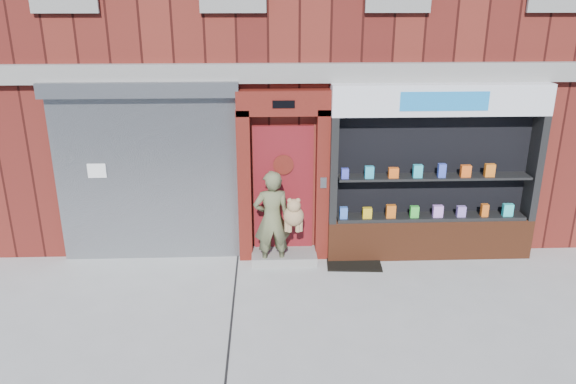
{
  "coord_description": "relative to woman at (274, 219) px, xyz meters",
  "views": [
    {
      "loc": [
        -1.03,
        -6.97,
        4.36
      ],
      "look_at": [
        -0.71,
        1.0,
        1.5
      ],
      "focal_mm": 35.0,
      "sensor_mm": 36.0,
      "label": 1
    }
  ],
  "objects": [
    {
      "name": "ground",
      "position": [
        0.91,
        -1.54,
        -0.85
      ],
      "size": [
        80.0,
        80.0,
        0.0
      ],
      "primitive_type": "plane",
      "color": "#9E9E99",
      "rests_on": "ground"
    },
    {
      "name": "building",
      "position": [
        0.91,
        4.46,
        3.15
      ],
      "size": [
        12.0,
        8.16,
        8.0
      ],
      "color": "#511612",
      "rests_on": "ground"
    },
    {
      "name": "red_door_bay",
      "position": [
        0.16,
        0.32,
        0.61
      ],
      "size": [
        1.52,
        0.58,
        2.9
      ],
      "color": "#55140E",
      "rests_on": "ground"
    },
    {
      "name": "shutter_bay",
      "position": [
        -2.09,
        0.39,
        0.87
      ],
      "size": [
        3.1,
        0.3,
        3.04
      ],
      "color": "gray",
      "rests_on": "ground"
    },
    {
      "name": "doormat",
      "position": [
        1.34,
        0.01,
        -0.84
      ],
      "size": [
        0.95,
        0.7,
        0.02
      ],
      "primitive_type": "cube",
      "rotation": [
        0.0,
        0.0,
        -0.07
      ],
      "color": "black",
      "rests_on": "ground"
    },
    {
      "name": "woman",
      "position": [
        0.0,
        0.0,
        0.0
      ],
      "size": [
        0.85,
        0.49,
        1.66
      ],
      "color": "#5C603F",
      "rests_on": "ground"
    },
    {
      "name": "pharmacy_bay",
      "position": [
        2.66,
        0.28,
        0.53
      ],
      "size": [
        3.5,
        0.41,
        3.0
      ],
      "color": "#632D17",
      "rests_on": "ground"
    }
  ]
}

